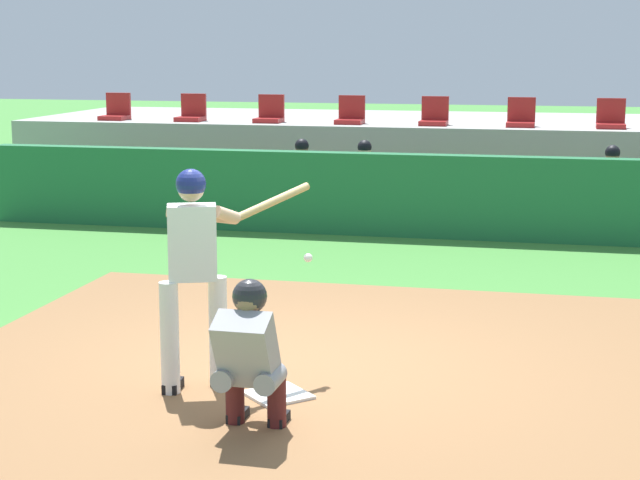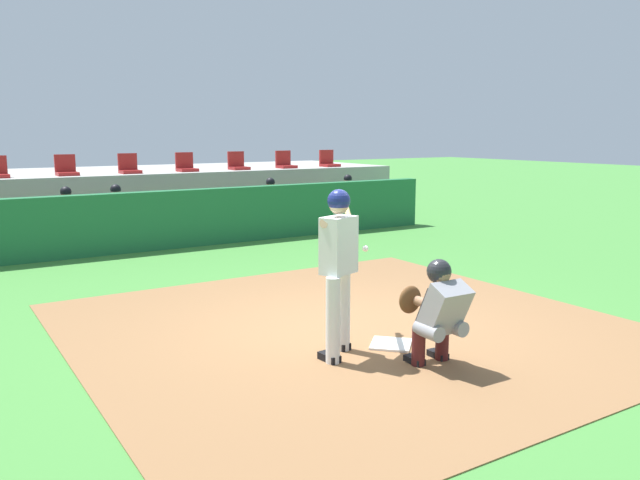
# 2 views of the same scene
# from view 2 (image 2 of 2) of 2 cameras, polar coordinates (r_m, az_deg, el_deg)

# --- Properties ---
(ground_plane) EXTENTS (80.00, 80.00, 0.00)m
(ground_plane) POSITION_cam_2_polar(r_m,az_deg,el_deg) (7.90, 2.74, -7.89)
(ground_plane) COLOR #428438
(dirt_infield) EXTENTS (6.40, 6.40, 0.01)m
(dirt_infield) POSITION_cam_2_polar(r_m,az_deg,el_deg) (7.90, 2.74, -7.85)
(dirt_infield) COLOR olive
(dirt_infield) RESTS_ON ground
(home_plate) EXTENTS (0.62, 0.62, 0.02)m
(home_plate) POSITION_cam_2_polar(r_m,az_deg,el_deg) (7.28, 6.40, -9.28)
(home_plate) COLOR white
(home_plate) RESTS_ON dirt_infield
(batter_at_plate) EXTENTS (0.98, 1.17, 1.80)m
(batter_at_plate) POSITION_cam_2_polar(r_m,az_deg,el_deg) (6.67, 1.71, -1.98)
(batter_at_plate) COLOR silver
(batter_at_plate) RESTS_ON ground
(catcher_crouched) EXTENTS (0.49, 1.74, 1.13)m
(catcher_crouched) POSITION_cam_2_polar(r_m,az_deg,el_deg) (6.58, 10.48, -6.12)
(catcher_crouched) COLOR gray
(catcher_crouched) RESTS_ON ground
(dugout_wall) EXTENTS (13.00, 0.30, 1.20)m
(dugout_wall) POSITION_cam_2_polar(r_m,az_deg,el_deg) (13.50, -13.27, 1.81)
(dugout_wall) COLOR #1E6638
(dugout_wall) RESTS_ON ground
(dugout_bench) EXTENTS (11.80, 0.44, 0.45)m
(dugout_bench) POSITION_cam_2_polar(r_m,az_deg,el_deg) (14.49, -14.52, 0.79)
(dugout_bench) COLOR olive
(dugout_bench) RESTS_ON ground
(dugout_player_0) EXTENTS (0.49, 0.70, 1.30)m
(dugout_player_0) POSITION_cam_2_polar(r_m,az_deg,el_deg) (13.84, -21.65, 1.89)
(dugout_player_0) COLOR #939399
(dugout_player_0) RESTS_ON ground
(dugout_player_1) EXTENTS (0.49, 0.70, 1.30)m
(dugout_player_1) POSITION_cam_2_polar(r_m,az_deg,el_deg) (14.05, -17.66, 2.22)
(dugout_player_1) COLOR #939399
(dugout_player_1) RESTS_ON ground
(dugout_player_2) EXTENTS (0.49, 0.70, 1.30)m
(dugout_player_2) POSITION_cam_2_polar(r_m,az_deg,el_deg) (15.39, -4.24, 3.26)
(dugout_player_2) COLOR #939399
(dugout_player_2) RESTS_ON ground
(dugout_player_3) EXTENTS (0.49, 0.70, 1.30)m
(dugout_player_3) POSITION_cam_2_polar(r_m,az_deg,el_deg) (16.58, 2.75, 3.73)
(dugout_player_3) COLOR #939399
(dugout_player_3) RESTS_ON ground
(stands_platform) EXTENTS (15.00, 4.40, 1.40)m
(stands_platform) POSITION_cam_2_polar(r_m,az_deg,el_deg) (17.68, -17.99, 3.73)
(stands_platform) COLOR #9E9E99
(stands_platform) RESTS_ON ground
(stadium_seat_3) EXTENTS (0.46, 0.46, 0.48)m
(stadium_seat_3) POSITION_cam_2_polar(r_m,az_deg,el_deg) (15.83, -21.84, 5.90)
(stadium_seat_3) COLOR #A51E1E
(stadium_seat_3) RESTS_ON stands_platform
(stadium_seat_4) EXTENTS (0.46, 0.46, 0.48)m
(stadium_seat_4) POSITION_cam_2_polar(r_m,az_deg,el_deg) (16.15, -16.78, 6.24)
(stadium_seat_4) COLOR #A51E1E
(stadium_seat_4) RESTS_ON stands_platform
(stadium_seat_5) EXTENTS (0.46, 0.46, 0.48)m
(stadium_seat_5) POSITION_cam_2_polar(r_m,az_deg,el_deg) (16.60, -11.95, 6.52)
(stadium_seat_5) COLOR #A51E1E
(stadium_seat_5) RESTS_ON stands_platform
(stadium_seat_6) EXTENTS (0.46, 0.46, 0.48)m
(stadium_seat_6) POSITION_cam_2_polar(r_m,az_deg,el_deg) (17.16, -7.40, 6.74)
(stadium_seat_6) COLOR #A51E1E
(stadium_seat_6) RESTS_ON stands_platform
(stadium_seat_7) EXTENTS (0.46, 0.46, 0.48)m
(stadium_seat_7) POSITION_cam_2_polar(r_m,az_deg,el_deg) (17.81, -3.15, 6.91)
(stadium_seat_7) COLOR #A51E1E
(stadium_seat_7) RESTS_ON stands_platform
(stadium_seat_8) EXTENTS (0.46, 0.46, 0.48)m
(stadium_seat_8) POSITION_cam_2_polar(r_m,az_deg,el_deg) (18.56, 0.77, 7.04)
(stadium_seat_8) COLOR #A51E1E
(stadium_seat_8) RESTS_ON stands_platform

